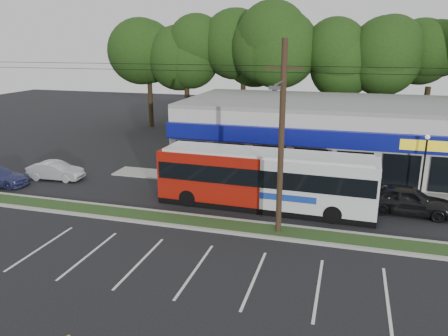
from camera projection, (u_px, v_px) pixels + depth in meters
ground at (219, 234)px, 23.20m from camera, size 120.00×120.00×0.00m
grass_strip at (224, 225)px, 24.10m from camera, size 40.00×1.60×0.12m
curb_south at (220, 231)px, 23.32m from camera, size 40.00×0.25×0.14m
curb_north at (228, 219)px, 24.89m from camera, size 40.00×0.25×0.14m
sidewalk at (326, 189)px, 30.16m from camera, size 32.00×2.20×0.10m
strip_mall at (339, 133)px, 35.69m from camera, size 25.00×12.55×5.30m
utility_pole at (278, 133)px, 21.80m from camera, size 50.00×2.77×10.00m
lamp_post at (425, 159)px, 27.65m from camera, size 0.30×0.30×4.25m
tree_line at (331, 57)px, 43.80m from camera, size 46.76×6.76×11.83m
metrobus at (265, 178)px, 26.41m from camera, size 13.21×3.18×3.53m
car_dark at (408, 200)px, 25.78m from camera, size 5.13×2.45×1.69m
car_silver at (56, 171)px, 32.21m from camera, size 4.19×1.71×1.35m
pedestrian_a at (308, 178)px, 29.79m from camera, size 0.66×0.44×1.79m
pedestrian_b at (335, 192)px, 26.98m from camera, size 0.92×0.76×1.73m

